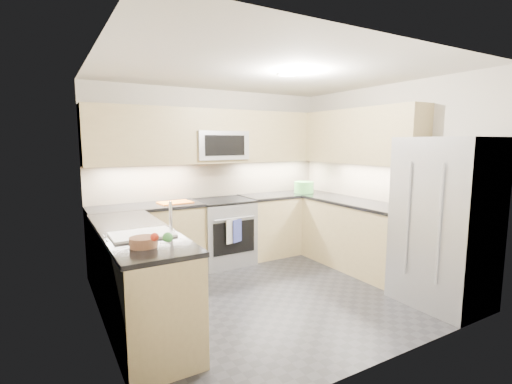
% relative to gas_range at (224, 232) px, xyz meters
% --- Properties ---
extents(floor, '(3.60, 3.20, 0.00)m').
position_rel_gas_range_xyz_m(floor, '(0.00, -1.28, -0.46)').
color(floor, '#232328').
rests_on(floor, ground).
extents(ceiling, '(3.60, 3.20, 0.02)m').
position_rel_gas_range_xyz_m(ceiling, '(0.00, -1.28, 2.04)').
color(ceiling, beige).
rests_on(ceiling, wall_back).
extents(wall_back, '(3.60, 0.02, 2.50)m').
position_rel_gas_range_xyz_m(wall_back, '(0.00, 0.32, 0.79)').
color(wall_back, '#BEB6A6').
rests_on(wall_back, floor).
extents(wall_front, '(3.60, 0.02, 2.50)m').
position_rel_gas_range_xyz_m(wall_front, '(0.00, -2.88, 0.79)').
color(wall_front, '#BEB6A6').
rests_on(wall_front, floor).
extents(wall_left, '(0.02, 3.20, 2.50)m').
position_rel_gas_range_xyz_m(wall_left, '(-1.80, -1.28, 0.79)').
color(wall_left, '#BEB6A6').
rests_on(wall_left, floor).
extents(wall_right, '(0.02, 3.20, 2.50)m').
position_rel_gas_range_xyz_m(wall_right, '(1.80, -1.28, 0.79)').
color(wall_right, '#BEB6A6').
rests_on(wall_right, floor).
extents(base_cab_back_left, '(1.42, 0.60, 0.90)m').
position_rel_gas_range_xyz_m(base_cab_back_left, '(-1.09, 0.02, -0.01)').
color(base_cab_back_left, tan).
rests_on(base_cab_back_left, floor).
extents(base_cab_back_right, '(1.42, 0.60, 0.90)m').
position_rel_gas_range_xyz_m(base_cab_back_right, '(1.09, 0.02, -0.01)').
color(base_cab_back_right, tan).
rests_on(base_cab_back_right, floor).
extents(base_cab_right, '(0.60, 1.70, 0.90)m').
position_rel_gas_range_xyz_m(base_cab_right, '(1.50, -1.12, -0.01)').
color(base_cab_right, tan).
rests_on(base_cab_right, floor).
extents(base_cab_peninsula, '(0.60, 2.00, 0.90)m').
position_rel_gas_range_xyz_m(base_cab_peninsula, '(-1.50, -1.28, -0.01)').
color(base_cab_peninsula, tan).
rests_on(base_cab_peninsula, floor).
extents(countertop_back_left, '(1.42, 0.63, 0.04)m').
position_rel_gas_range_xyz_m(countertop_back_left, '(-1.09, 0.02, 0.47)').
color(countertop_back_left, black).
rests_on(countertop_back_left, base_cab_back_left).
extents(countertop_back_right, '(1.42, 0.63, 0.04)m').
position_rel_gas_range_xyz_m(countertop_back_right, '(1.09, 0.02, 0.47)').
color(countertop_back_right, black).
rests_on(countertop_back_right, base_cab_back_right).
extents(countertop_right, '(0.63, 1.70, 0.04)m').
position_rel_gas_range_xyz_m(countertop_right, '(1.50, -1.12, 0.47)').
color(countertop_right, black).
rests_on(countertop_right, base_cab_right).
extents(countertop_peninsula, '(0.63, 2.00, 0.04)m').
position_rel_gas_range_xyz_m(countertop_peninsula, '(-1.50, -1.28, 0.47)').
color(countertop_peninsula, black).
rests_on(countertop_peninsula, base_cab_peninsula).
extents(upper_cab_back, '(3.60, 0.35, 0.75)m').
position_rel_gas_range_xyz_m(upper_cab_back, '(0.00, 0.15, 1.37)').
color(upper_cab_back, tan).
rests_on(upper_cab_back, wall_back).
extents(upper_cab_right, '(0.35, 1.95, 0.75)m').
position_rel_gas_range_xyz_m(upper_cab_right, '(1.62, -1.00, 1.37)').
color(upper_cab_right, tan).
rests_on(upper_cab_right, wall_right).
extents(backsplash_back, '(3.60, 0.01, 0.51)m').
position_rel_gas_range_xyz_m(backsplash_back, '(0.00, 0.32, 0.74)').
color(backsplash_back, '#C9B291').
rests_on(backsplash_back, wall_back).
extents(backsplash_right, '(0.01, 2.30, 0.51)m').
position_rel_gas_range_xyz_m(backsplash_right, '(1.80, -0.82, 0.74)').
color(backsplash_right, '#C9B291').
rests_on(backsplash_right, wall_right).
extents(gas_range, '(0.76, 0.65, 0.91)m').
position_rel_gas_range_xyz_m(gas_range, '(0.00, 0.00, 0.00)').
color(gas_range, '#9D9FA5').
rests_on(gas_range, floor).
extents(range_cooktop, '(0.76, 0.65, 0.03)m').
position_rel_gas_range_xyz_m(range_cooktop, '(0.00, 0.00, 0.46)').
color(range_cooktop, black).
rests_on(range_cooktop, gas_range).
extents(oven_door_glass, '(0.62, 0.02, 0.45)m').
position_rel_gas_range_xyz_m(oven_door_glass, '(0.00, -0.33, -0.01)').
color(oven_door_glass, black).
rests_on(oven_door_glass, gas_range).
extents(oven_handle, '(0.60, 0.02, 0.02)m').
position_rel_gas_range_xyz_m(oven_handle, '(0.00, -0.35, 0.26)').
color(oven_handle, '#B2B5BA').
rests_on(oven_handle, gas_range).
extents(microwave, '(0.76, 0.40, 0.40)m').
position_rel_gas_range_xyz_m(microwave, '(0.00, 0.12, 1.24)').
color(microwave, '#AAACB2').
rests_on(microwave, upper_cab_back).
extents(microwave_door, '(0.60, 0.01, 0.28)m').
position_rel_gas_range_xyz_m(microwave_door, '(0.00, -0.08, 1.24)').
color(microwave_door, black).
rests_on(microwave_door, microwave).
extents(refrigerator, '(0.70, 0.90, 1.80)m').
position_rel_gas_range_xyz_m(refrigerator, '(1.45, -2.43, 0.45)').
color(refrigerator, '#A1A3A9').
rests_on(refrigerator, floor).
extents(fridge_handle_left, '(0.02, 0.02, 1.20)m').
position_rel_gas_range_xyz_m(fridge_handle_left, '(1.08, -2.61, 0.49)').
color(fridge_handle_left, '#B2B5BA').
rests_on(fridge_handle_left, refrigerator).
extents(fridge_handle_right, '(0.02, 0.02, 1.20)m').
position_rel_gas_range_xyz_m(fridge_handle_right, '(1.08, -2.25, 0.49)').
color(fridge_handle_right, '#B2B5BA').
rests_on(fridge_handle_right, refrigerator).
extents(sink_basin, '(0.52, 0.38, 0.16)m').
position_rel_gas_range_xyz_m(sink_basin, '(-1.50, -1.53, 0.42)').
color(sink_basin, white).
rests_on(sink_basin, base_cab_peninsula).
extents(faucet, '(0.03, 0.03, 0.28)m').
position_rel_gas_range_xyz_m(faucet, '(-1.24, -1.53, 0.62)').
color(faucet, silver).
rests_on(faucet, countertop_peninsula).
extents(utensil_bowl, '(0.34, 0.34, 0.18)m').
position_rel_gas_range_xyz_m(utensil_bowl, '(1.40, -0.05, 0.57)').
color(utensil_bowl, '#4AA044').
rests_on(utensil_bowl, countertop_back_right).
extents(cutting_board, '(0.45, 0.33, 0.01)m').
position_rel_gas_range_xyz_m(cutting_board, '(-0.70, 0.02, 0.49)').
color(cutting_board, orange).
rests_on(cutting_board, countertop_back_left).
extents(fruit_basket, '(0.23, 0.23, 0.08)m').
position_rel_gas_range_xyz_m(fruit_basket, '(-1.58, -1.89, 0.52)').
color(fruit_basket, '#8D5D41').
rests_on(fruit_basket, countertop_peninsula).
extents(fruit_apple, '(0.06, 0.06, 0.06)m').
position_rel_gas_range_xyz_m(fruit_apple, '(-1.53, -2.07, 0.60)').
color(fruit_apple, red).
rests_on(fruit_apple, fruit_basket).
extents(fruit_pear, '(0.08, 0.08, 0.08)m').
position_rel_gas_range_xyz_m(fruit_pear, '(-1.45, -2.13, 0.60)').
color(fruit_pear, green).
rests_on(fruit_pear, fruit_basket).
extents(dish_towel_check, '(0.17, 0.05, 0.33)m').
position_rel_gas_range_xyz_m(dish_towel_check, '(-0.06, -0.37, 0.10)').
color(dish_towel_check, silver).
rests_on(dish_towel_check, oven_handle).
extents(dish_towel_blue, '(0.16, 0.07, 0.31)m').
position_rel_gas_range_xyz_m(dish_towel_blue, '(0.03, -0.37, 0.10)').
color(dish_towel_blue, navy).
rests_on(dish_towel_blue, oven_handle).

